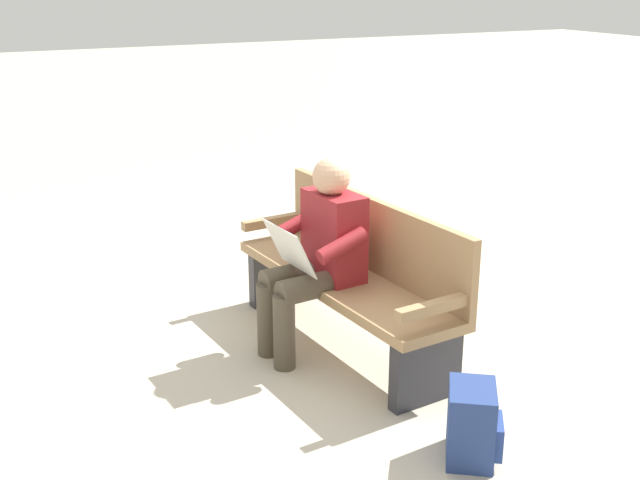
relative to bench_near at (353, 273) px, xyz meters
The scene contains 4 objects.
ground_plane 0.46m from the bench_near, 95.46° to the left, with size 40.00×40.00×0.00m, color #B7AD99.
bench_near is the anchor object (origin of this frame).
person_seated 0.29m from the bench_near, 88.11° to the left, with size 0.60×0.60×1.18m.
backpack 1.37m from the bench_near, behind, with size 0.36×0.35×0.37m.
Camera 1 is at (-3.92, 2.09, 2.20)m, focal length 44.77 mm.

